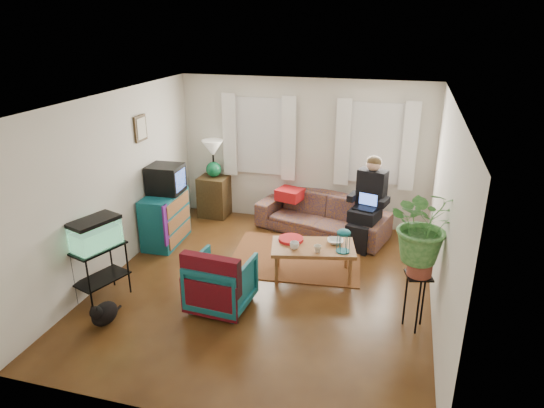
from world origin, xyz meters
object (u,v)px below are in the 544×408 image
(side_table, at_px, (215,196))
(dresser, at_px, (165,218))
(plant_stand, at_px, (415,301))
(sofa, at_px, (323,209))
(coffee_table, at_px, (313,261))
(armchair, at_px, (221,280))
(aquarium_stand, at_px, (101,273))

(side_table, relative_size, dresser, 0.80)
(plant_stand, bearing_deg, sofa, 122.17)
(dresser, relative_size, coffee_table, 0.81)
(armchair, bearing_deg, sofa, -103.27)
(sofa, xyz_separation_m, plant_stand, (1.56, -2.48, -0.08))
(dresser, distance_m, coffee_table, 2.63)
(dresser, distance_m, armchair, 2.23)
(dresser, bearing_deg, aquarium_stand, -92.56)
(sofa, distance_m, coffee_table, 1.59)
(armchair, xyz_separation_m, plant_stand, (2.42, 0.18, -0.02))
(sofa, bearing_deg, side_table, -171.47)
(plant_stand, bearing_deg, aquarium_stand, -173.84)
(sofa, bearing_deg, aquarium_stand, -114.69)
(dresser, bearing_deg, armchair, -46.71)
(sofa, bearing_deg, dresser, -140.37)
(sofa, xyz_separation_m, armchair, (-0.86, -2.66, -0.06))
(side_table, relative_size, aquarium_stand, 1.00)
(side_table, height_order, armchair, side_table)
(coffee_table, height_order, plant_stand, plant_stand)
(sofa, relative_size, plant_stand, 3.10)
(dresser, height_order, aquarium_stand, dresser)
(dresser, distance_m, plant_stand, 4.24)
(side_table, bearing_deg, sofa, -6.89)
(dresser, bearing_deg, plant_stand, -21.28)
(armchair, xyz_separation_m, coffee_table, (0.99, 1.09, -0.14))
(aquarium_stand, distance_m, plant_stand, 4.04)
(sofa, height_order, coffee_table, sofa)
(sofa, distance_m, dresser, 2.68)
(coffee_table, bearing_deg, plant_stand, -45.12)
(sofa, height_order, aquarium_stand, sofa)
(dresser, distance_m, aquarium_stand, 1.82)
(aquarium_stand, bearing_deg, side_table, 102.88)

